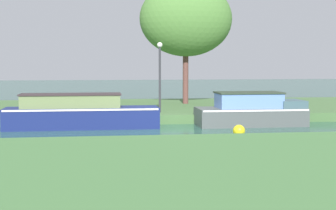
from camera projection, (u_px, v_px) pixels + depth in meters
name	position (u px, v px, depth m)	size (l,w,h in m)	color
ground_plane	(175.00, 130.00, 20.20)	(120.00, 120.00, 0.00)	#265044
riverbank_far	(155.00, 109.00, 27.09)	(72.00, 10.00, 0.40)	#46693B
riverbank_near	(237.00, 175.00, 11.29)	(72.00, 10.00, 0.40)	#44723D
navy_barge	(80.00, 113.00, 20.82)	(6.15, 1.52, 1.41)	navy
slate_narrowboat	(252.00, 111.00, 21.80)	(4.51, 1.86, 1.41)	#4C5152
willow_tree_left	(186.00, 19.00, 27.88)	(5.04, 3.34, 6.63)	brown
lamp_post	(160.00, 69.00, 23.19)	(0.24, 0.24, 3.15)	#333338
mooring_post_near	(59.00, 105.00, 21.92)	(0.17, 0.17, 0.89)	brown
channel_buoy	(239.00, 131.00, 18.39)	(0.44, 0.44, 0.44)	yellow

